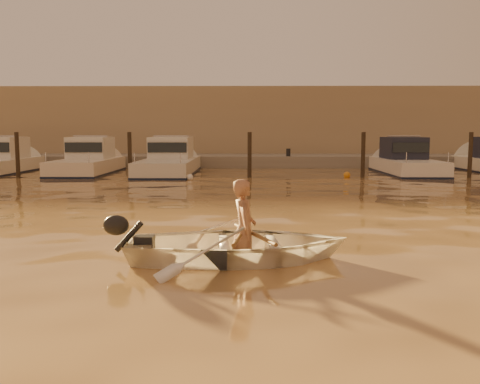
{
  "coord_description": "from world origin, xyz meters",
  "views": [
    {
      "loc": [
        -0.36,
        -9.79,
        2.05
      ],
      "look_at": [
        -0.49,
        1.59,
        0.75
      ],
      "focal_mm": 40.0,
      "sensor_mm": 36.0,
      "label": 1
    }
  ],
  "objects_px": {
    "moored_boat_4": "(407,161)",
    "moored_boat_2": "(169,161)",
    "moored_boat_1": "(87,161)",
    "dinghy": "(238,245)",
    "person": "(244,229)",
    "waterfront_building": "(251,126)"
  },
  "relations": [
    {
      "from": "moored_boat_4",
      "to": "moored_boat_2",
      "type": "bearing_deg",
      "value": 180.0
    },
    {
      "from": "moored_boat_1",
      "to": "moored_boat_2",
      "type": "bearing_deg",
      "value": 0.0
    },
    {
      "from": "dinghy",
      "to": "person",
      "type": "relative_size",
      "value": 2.22
    },
    {
      "from": "moored_boat_1",
      "to": "moored_boat_4",
      "type": "distance_m",
      "value": 15.43
    },
    {
      "from": "person",
      "to": "moored_boat_4",
      "type": "bearing_deg",
      "value": -28.81
    },
    {
      "from": "dinghy",
      "to": "moored_boat_1",
      "type": "relative_size",
      "value": 0.52
    },
    {
      "from": "moored_boat_1",
      "to": "waterfront_building",
      "type": "bearing_deg",
      "value": 53.82
    },
    {
      "from": "dinghy",
      "to": "moored_boat_4",
      "type": "relative_size",
      "value": 0.52
    },
    {
      "from": "moored_boat_4",
      "to": "waterfront_building",
      "type": "relative_size",
      "value": 0.15
    },
    {
      "from": "moored_boat_2",
      "to": "moored_boat_4",
      "type": "distance_m",
      "value": 11.45
    },
    {
      "from": "dinghy",
      "to": "person",
      "type": "distance_m",
      "value": 0.27
    },
    {
      "from": "person",
      "to": "moored_boat_4",
      "type": "xyz_separation_m",
      "value": [
        7.77,
        17.4,
        0.13
      ]
    },
    {
      "from": "moored_boat_4",
      "to": "moored_boat_1",
      "type": "bearing_deg",
      "value": 180.0
    },
    {
      "from": "person",
      "to": "moored_boat_1",
      "type": "relative_size",
      "value": 0.23
    },
    {
      "from": "moored_boat_2",
      "to": "person",
      "type": "bearing_deg",
      "value": -78.06
    },
    {
      "from": "moored_boat_1",
      "to": "moored_boat_4",
      "type": "height_order",
      "value": "same"
    },
    {
      "from": "moored_boat_1",
      "to": "waterfront_building",
      "type": "relative_size",
      "value": 0.15
    },
    {
      "from": "dinghy",
      "to": "moored_boat_4",
      "type": "height_order",
      "value": "moored_boat_4"
    },
    {
      "from": "person",
      "to": "waterfront_building",
      "type": "height_order",
      "value": "waterfront_building"
    },
    {
      "from": "dinghy",
      "to": "moored_boat_1",
      "type": "height_order",
      "value": "moored_boat_1"
    },
    {
      "from": "moored_boat_2",
      "to": "waterfront_building",
      "type": "xyz_separation_m",
      "value": [
        4.07,
        11.0,
        1.77
      ]
    },
    {
      "from": "dinghy",
      "to": "moored_boat_1",
      "type": "bearing_deg",
      "value": 18.72
    }
  ]
}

